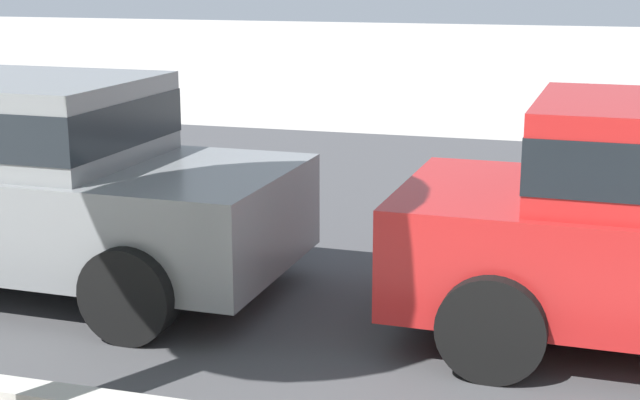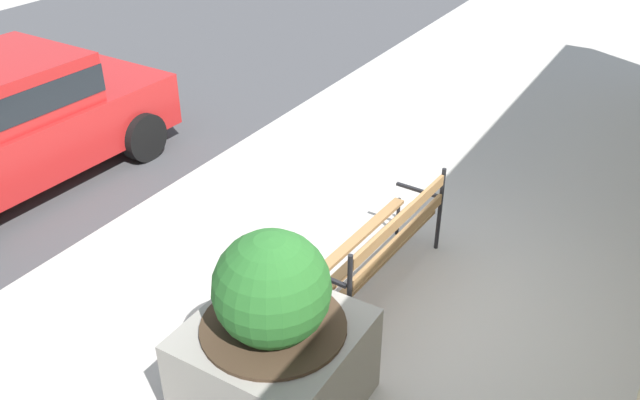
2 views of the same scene
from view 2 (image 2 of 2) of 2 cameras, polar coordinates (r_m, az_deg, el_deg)
The scene contains 4 objects.
ground_plane at distance 6.32m, azimuth 4.34°, elevation -8.83°, with size 80.00×80.00×0.00m, color #ADA8A0.
curb_stone at distance 7.75m, azimuth -15.03°, elevation -1.09°, with size 60.00×0.20×0.12m, color #B2AFA8.
park_bench at distance 6.21m, azimuth 5.59°, elevation -3.40°, with size 1.82×0.62×0.95m.
concrete_planter at distance 4.96m, azimuth -3.98°, elevation -12.00°, with size 1.19×1.19×1.57m.
Camera 2 is at (-4.39, -2.10, 4.03)m, focal length 37.03 mm.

